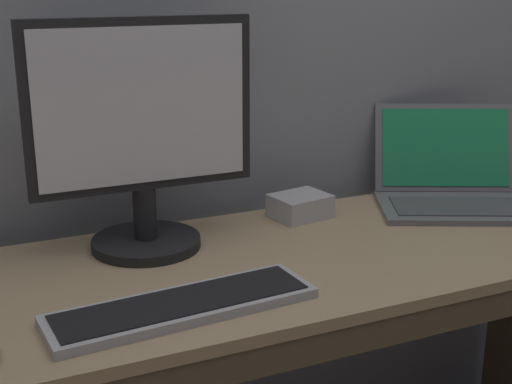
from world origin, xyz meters
TOP-DOWN VIEW (x-y plane):
  - desk at (0.00, -0.01)m, footprint 1.61×0.56m
  - laptop_space_gray at (0.47, 0.14)m, footprint 0.45×0.43m
  - external_monitor at (-0.30, 0.15)m, footprint 0.45×0.22m
  - wired_keyboard at (-0.32, -0.15)m, footprint 0.46×0.16m
  - external_drive_box at (0.08, 0.19)m, footprint 0.14×0.12m

SIDE VIEW (x-z plane):
  - desk at x=0.00m, z-range 0.11..0.84m
  - wired_keyboard at x=-0.32m, z-range 0.72..0.74m
  - external_drive_box at x=0.08m, z-range 0.72..0.78m
  - laptop_space_gray at x=0.47m, z-range 0.67..0.89m
  - external_monitor at x=-0.30m, z-range 0.72..1.18m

